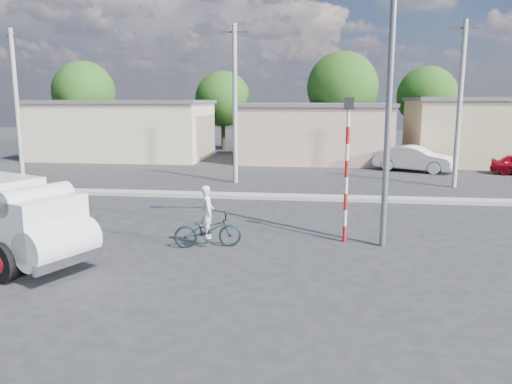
# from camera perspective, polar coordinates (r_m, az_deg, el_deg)

# --- Properties ---
(ground_plane) EXTENTS (120.00, 120.00, 0.00)m
(ground_plane) POSITION_cam_1_polar(r_m,az_deg,el_deg) (14.35, -2.65, -6.89)
(ground_plane) COLOR #262629
(ground_plane) RESTS_ON ground
(median) EXTENTS (40.00, 0.80, 0.16)m
(median) POSITION_cam_1_polar(r_m,az_deg,el_deg) (22.02, 1.00, -0.50)
(median) COLOR #99968E
(median) RESTS_ON ground
(truck) EXTENTS (5.70, 3.92, 2.22)m
(truck) POSITION_cam_1_polar(r_m,az_deg,el_deg) (14.79, -27.00, -2.58)
(truck) COLOR black
(truck) RESTS_ON ground
(bicycle) EXTENTS (2.08, 1.17, 1.04)m
(bicycle) POSITION_cam_1_polar(r_m,az_deg,el_deg) (14.76, -5.53, -4.34)
(bicycle) COLOR black
(bicycle) RESTS_ON ground
(cyclist) EXTENTS (0.50, 0.64, 1.54)m
(cyclist) POSITION_cam_1_polar(r_m,az_deg,el_deg) (14.69, -5.54, -3.39)
(cyclist) COLOR white
(cyclist) RESTS_ON ground
(car_cream) EXTENTS (4.92, 3.41, 1.54)m
(car_cream) POSITION_cam_1_polar(r_m,az_deg,el_deg) (31.65, 17.63, 3.65)
(car_cream) COLOR silver
(car_cream) RESTS_ON ground
(traffic_pole) EXTENTS (0.28, 0.18, 4.36)m
(traffic_pole) POSITION_cam_1_polar(r_m,az_deg,el_deg) (15.09, 10.37, 3.90)
(traffic_pole) COLOR red
(traffic_pole) RESTS_ON ground
(streetlight) EXTENTS (2.34, 0.22, 9.00)m
(streetlight) POSITION_cam_1_polar(r_m,az_deg,el_deg) (14.78, 14.46, 12.80)
(streetlight) COLOR slate
(streetlight) RESTS_ON ground
(building_row) EXTENTS (37.80, 7.30, 4.44)m
(building_row) POSITION_cam_1_polar(r_m,az_deg,el_deg) (35.56, 5.37, 7.01)
(building_row) COLOR beige
(building_row) RESTS_ON ground
(tree_row) EXTENTS (34.13, 7.32, 8.10)m
(tree_row) POSITION_cam_1_polar(r_m,az_deg,el_deg) (42.35, 1.14, 11.26)
(tree_row) COLOR #38281E
(tree_row) RESTS_ON ground
(utility_poles) EXTENTS (35.40, 0.24, 8.00)m
(utility_poles) POSITION_cam_1_polar(r_m,az_deg,el_deg) (25.49, 9.47, 9.89)
(utility_poles) COLOR #99968E
(utility_poles) RESTS_ON ground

